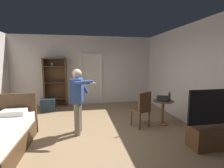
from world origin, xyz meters
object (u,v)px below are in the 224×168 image
tv_flatscreen (214,130)px  laptop (162,99)px  wooden_chair (142,108)px  suitcase_dark (48,105)px  bookshelf (55,81)px  person_blue_shirt (78,97)px  bottle_on_table (169,97)px  side_table (163,108)px

tv_flatscreen → laptop: 1.48m
wooden_chair → suitcase_dark: bearing=144.6°
bookshelf → person_blue_shirt: (0.94, -2.78, -0.12)m
bookshelf → bottle_on_table: bookshelf is taller
wooden_chair → person_blue_shirt: 1.74m
laptop → person_blue_shirt: size_ratio=0.26×
bottle_on_table → person_blue_shirt: (-2.50, -0.10, 0.11)m
wooden_chair → tv_flatscreen: bearing=-50.0°
tv_flatscreen → wooden_chair: bearing=130.0°
laptop → person_blue_shirt: 2.32m
bookshelf → side_table: bookshelf is taller
laptop → wooden_chair: (-0.61, -0.06, -0.21)m
side_table → wooden_chair: 0.67m
tv_flatscreen → laptop: bearing=109.2°
side_table → suitcase_dark: side_table is taller
laptop → person_blue_shirt: person_blue_shirt is taller
laptop → suitcase_dark: 3.98m
bookshelf → person_blue_shirt: size_ratio=1.20×
tv_flatscreen → wooden_chair: 1.69m
wooden_chair → suitcase_dark: 3.48m
side_table → suitcase_dark: bearing=151.3°
bookshelf → person_blue_shirt: 2.94m
laptop → bottle_on_table: size_ratio=1.59×
bookshelf → laptop: 4.20m
bookshelf → suitcase_dark: bearing=-104.6°
bookshelf → bottle_on_table: (3.44, -2.69, -0.23)m
laptop → suitcase_dark: bearing=150.5°
tv_flatscreen → suitcase_dark: tv_flatscreen is taller
bookshelf → tv_flatscreen: bearing=-47.0°
tv_flatscreen → person_blue_shirt: 3.08m
tv_flatscreen → suitcase_dark: size_ratio=2.51×
side_table → person_blue_shirt: size_ratio=0.43×
side_table → person_blue_shirt: person_blue_shirt is taller
bookshelf → wooden_chair: bookshelf is taller
bookshelf → wooden_chair: (2.64, -2.71, -0.50)m
tv_flatscreen → person_blue_shirt: bearing=156.4°
side_table → laptop: size_ratio=1.67×
person_blue_shirt → suitcase_dark: (-1.12, 2.08, -0.70)m
side_table → wooden_chair: (-0.66, -0.10, 0.08)m
bottle_on_table → wooden_chair: 0.84m
tv_flatscreen → laptop: (-0.47, 1.35, 0.38)m
wooden_chair → person_blue_shirt: (-1.70, -0.07, 0.38)m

